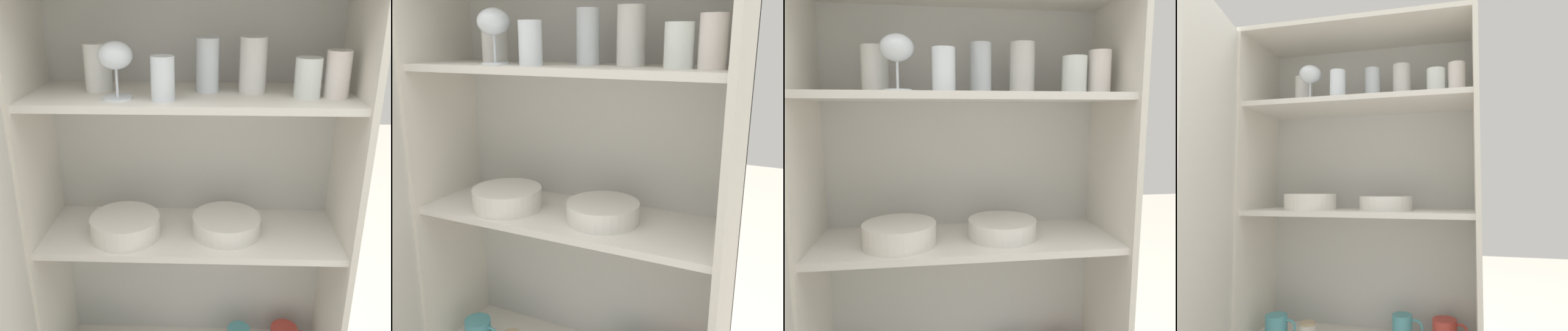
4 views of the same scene
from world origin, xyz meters
The scene contains 14 objects.
cupboard_back_panel centered at (0.00, 0.30, 0.74)m, with size 0.90×0.02×1.49m, color silver.
cupboard_side_left centered at (-0.44, 0.15, 0.74)m, with size 0.02×0.33×1.49m, color silver.
cupboard_side_right centered at (0.44, 0.15, 0.74)m, with size 0.02×0.33×1.49m, color silver.
shelf_board_middle centered at (0.00, 0.15, 0.79)m, with size 0.87×0.30×0.02m, color silver.
shelf_board_upper centered at (0.00, 0.15, 1.21)m, with size 0.87×0.30×0.02m, color silver.
tumbler_glass_0 centered at (0.17, 0.17, 1.29)m, with size 0.07×0.07×0.15m.
tumbler_glass_1 centered at (0.04, 0.17, 1.29)m, with size 0.06×0.06×0.14m.
tumbler_glass_2 centered at (-0.07, 0.07, 1.27)m, with size 0.06×0.06×0.11m.
tumbler_glass_3 centered at (0.38, 0.11, 1.28)m, with size 0.06×0.06×0.12m.
tumbler_glass_4 centered at (-0.25, 0.17, 1.28)m, with size 0.07×0.07×0.13m.
tumbler_glass_5 centered at (0.30, 0.11, 1.27)m, with size 0.07×0.07×0.10m.
wine_glass_0 centered at (-0.18, 0.08, 1.32)m, with size 0.09×0.09×0.14m.
plate_stack_white centered at (0.10, 0.14, 0.82)m, with size 0.20×0.20×0.05m.
mixing_bowl_large centered at (-0.19, 0.11, 0.83)m, with size 0.20×0.20×0.06m.
Camera 2 is at (0.57, -0.94, 1.28)m, focal length 42.00 mm.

